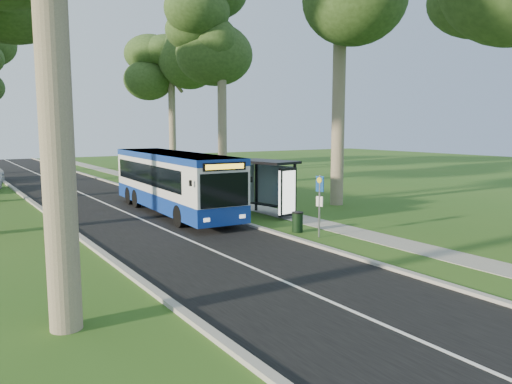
% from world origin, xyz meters
% --- Properties ---
extents(ground, '(120.00, 120.00, 0.00)m').
position_xyz_m(ground, '(0.00, 0.00, 0.00)').
color(ground, '#2A561B').
rests_on(ground, ground).
extents(road, '(7.00, 100.00, 0.02)m').
position_xyz_m(road, '(-3.50, 10.00, 0.01)').
color(road, black).
rests_on(road, ground).
extents(kerb_east, '(0.25, 100.00, 0.12)m').
position_xyz_m(kerb_east, '(0.00, 10.00, 0.06)').
color(kerb_east, '#9E9B93').
rests_on(kerb_east, ground).
extents(kerb_west, '(0.25, 100.00, 0.12)m').
position_xyz_m(kerb_west, '(-7.00, 10.00, 0.06)').
color(kerb_west, '#9E9B93').
rests_on(kerb_west, ground).
extents(centre_line, '(0.12, 100.00, 0.00)m').
position_xyz_m(centre_line, '(-3.50, 10.00, 0.02)').
color(centre_line, white).
rests_on(centre_line, road).
extents(footpath, '(1.50, 100.00, 0.02)m').
position_xyz_m(footpath, '(3.00, 10.00, 0.01)').
color(footpath, gray).
rests_on(footpath, ground).
extents(bus, '(3.01, 11.81, 3.10)m').
position_xyz_m(bus, '(-1.48, 8.39, 1.61)').
color(bus, silver).
rests_on(bus, ground).
extents(bus_stop_sign, '(0.14, 0.35, 2.52)m').
position_xyz_m(bus_stop_sign, '(1.13, 0.01, 1.57)').
color(bus_stop_sign, gray).
rests_on(bus_stop_sign, ground).
extents(bus_shelter, '(2.33, 3.49, 2.76)m').
position_xyz_m(bus_shelter, '(2.28, 4.86, 1.95)').
color(bus_shelter, black).
rests_on(bus_shelter, ground).
extents(litter_bin, '(0.49, 0.49, 0.86)m').
position_xyz_m(litter_bin, '(1.02, 1.27, 0.44)').
color(litter_bin, black).
rests_on(litter_bin, ground).
extents(tree_east_c, '(5.20, 5.20, 15.01)m').
position_xyz_m(tree_east_c, '(6.80, 18.00, 11.12)').
color(tree_east_c, '#7A6B56').
rests_on(tree_east_c, ground).
extents(tree_east_d, '(5.20, 5.20, 14.81)m').
position_xyz_m(tree_east_d, '(8.00, 30.00, 10.97)').
color(tree_east_d, '#7A6B56').
rests_on(tree_east_d, ground).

